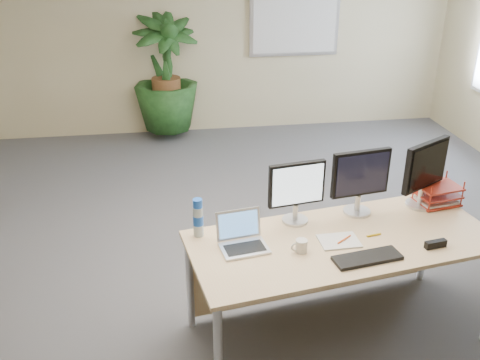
{
  "coord_description": "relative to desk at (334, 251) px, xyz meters",
  "views": [
    {
      "loc": [
        -0.73,
        -3.65,
        2.76
      ],
      "look_at": [
        -0.13,
        0.35,
        0.85
      ],
      "focal_mm": 40.0,
      "sensor_mm": 36.0,
      "label": 1
    }
  ],
  "objects": [
    {
      "name": "laptop",
      "position": [
        -0.69,
        -0.09,
        0.23
      ],
      "size": [
        0.35,
        0.32,
        0.22
      ],
      "color": "silver",
      "rests_on": "desk"
    },
    {
      "name": "yellow_highlighter",
      "position": [
        0.24,
        -0.11,
        0.18
      ],
      "size": [
        0.11,
        0.03,
        0.01
      ],
      "primitive_type": "cylinder",
      "rotation": [
        0.0,
        1.57,
        0.17
      ],
      "color": "gold",
      "rests_on": "desk"
    },
    {
      "name": "keyboard",
      "position": [
        0.09,
        -0.39,
        0.19
      ],
      "size": [
        0.47,
        0.22,
        0.03
      ],
      "primitive_type": "cube",
      "rotation": [
        0.0,
        0.0,
        0.15
      ],
      "color": "black",
      "rests_on": "desk"
    },
    {
      "name": "floor_plant",
      "position": [
        -1.09,
        4.22,
        0.11
      ],
      "size": [
        1.05,
        1.05,
        1.5
      ],
      "primitive_type": "imported",
      "rotation": [
        0.0,
        0.0,
        0.3
      ],
      "color": "#143513",
      "rests_on": "floor"
    },
    {
      "name": "water_bottle",
      "position": [
        -0.97,
        0.08,
        0.31
      ],
      "size": [
        0.07,
        0.07,
        0.28
      ],
      "color": "#AABEC8",
      "rests_on": "desk"
    },
    {
      "name": "letter_tray",
      "position": [
        0.9,
        0.28,
        0.24
      ],
      "size": [
        0.35,
        0.28,
        0.15
      ],
      "color": "maroon",
      "rests_on": "desk"
    },
    {
      "name": "floor",
      "position": [
        -0.43,
        0.52,
        -0.64
      ],
      "size": [
        8.0,
        8.0,
        0.0
      ],
      "primitive_type": "plane",
      "color": "#4B4A50",
      "rests_on": "ground"
    },
    {
      "name": "spiral_notebook",
      "position": [
        -0.03,
        -0.15,
        0.18
      ],
      "size": [
        0.27,
        0.21,
        0.01
      ],
      "primitive_type": "cube",
      "rotation": [
        0.0,
        0.0,
        0.02
      ],
      "color": "silver",
      "rests_on": "desk"
    },
    {
      "name": "coffee_mug",
      "position": [
        -0.32,
        -0.23,
        0.22
      ],
      "size": [
        0.11,
        0.08,
        0.09
      ],
      "color": "silver",
      "rests_on": "desk"
    },
    {
      "name": "desk",
      "position": [
        0.0,
        0.0,
        0.0
      ],
      "size": [
        2.24,
        1.21,
        0.82
      ],
      "color": "#D7AF7F",
      "rests_on": "floor"
    },
    {
      "name": "back_wall",
      "position": [
        -0.43,
        4.52,
        0.71
      ],
      "size": [
        7.0,
        0.04,
        2.7
      ],
      "primitive_type": "cube",
      "color": "tan",
      "rests_on": "floor"
    },
    {
      "name": "monitor_right",
      "position": [
        0.24,
        0.23,
        0.46
      ],
      "size": [
        0.45,
        0.2,
        0.5
      ],
      "color": "silver",
      "rests_on": "desk"
    },
    {
      "name": "monitor_dark",
      "position": [
        0.75,
        0.27,
        0.48
      ],
      "size": [
        0.43,
        0.27,
        0.52
      ],
      "color": "silver",
      "rests_on": "desk"
    },
    {
      "name": "orange_pen",
      "position": [
        0.01,
        -0.15,
        0.19
      ],
      "size": [
        0.12,
        0.09,
        0.01
      ],
      "primitive_type": "cylinder",
      "rotation": [
        0.0,
        1.57,
        0.63
      ],
      "color": "orange",
      "rests_on": "spiral_notebook"
    },
    {
      "name": "stapler",
      "position": [
        0.59,
        -0.31,
        0.2
      ],
      "size": [
        0.16,
        0.06,
        0.05
      ],
      "primitive_type": "cube",
      "rotation": [
        0.0,
        0.0,
        0.15
      ],
      "color": "black",
      "rests_on": "desk"
    },
    {
      "name": "monitor_left",
      "position": [
        -0.26,
        0.17,
        0.44
      ],
      "size": [
        0.42,
        0.19,
        0.46
      ],
      "color": "silver",
      "rests_on": "desk"
    },
    {
      "name": "whiteboard",
      "position": [
        0.77,
        4.49,
        0.91
      ],
      "size": [
        1.3,
        0.04,
        0.95
      ],
      "color": "silver",
      "rests_on": "back_wall"
    }
  ]
}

